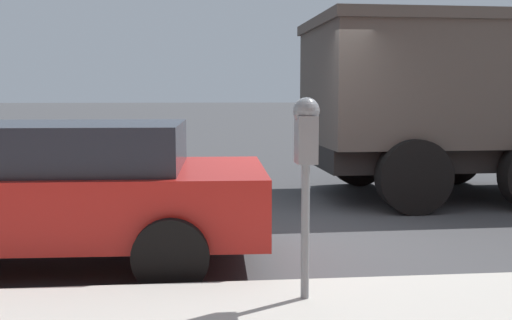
# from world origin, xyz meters

# --- Properties ---
(ground_plane) EXTENTS (220.00, 220.00, 0.00)m
(ground_plane) POSITION_xyz_m (0.00, 0.00, 0.00)
(ground_plane) COLOR #424244
(parking_meter) EXTENTS (0.21, 0.19, 1.46)m
(parking_meter) POSITION_xyz_m (-2.64, 0.34, 1.28)
(parking_meter) COLOR gray
(parking_meter) RESTS_ON sidewalk
(car_red) EXTENTS (2.26, 4.47, 1.37)m
(car_red) POSITION_xyz_m (-0.93, 2.61, 0.74)
(car_red) COLOR #B21E19
(car_red) RESTS_ON ground_plane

